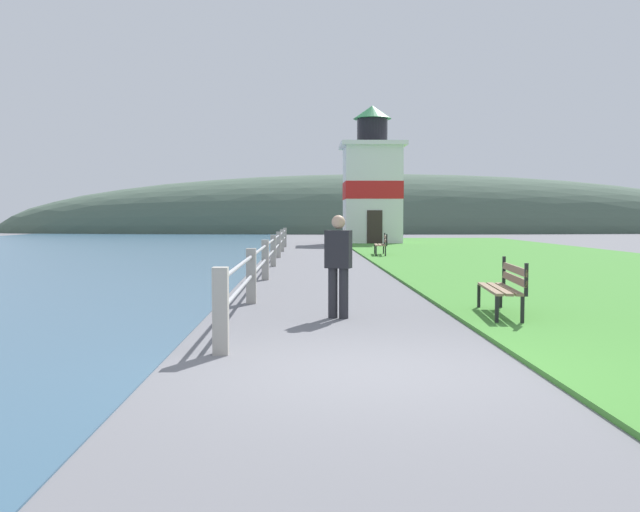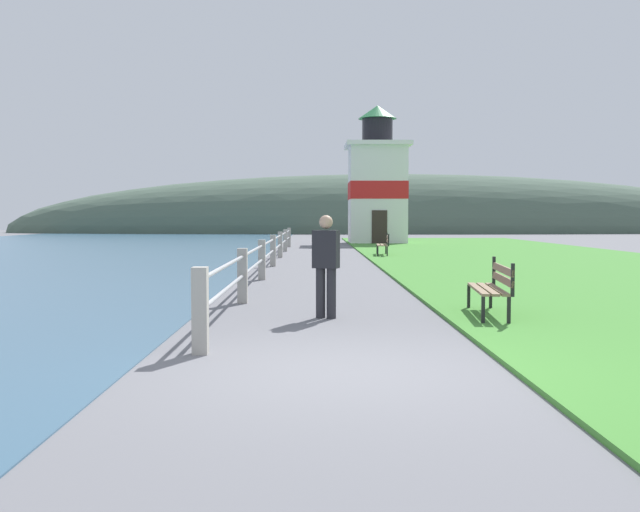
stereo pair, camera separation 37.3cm
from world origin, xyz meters
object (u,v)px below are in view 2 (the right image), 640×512
(park_bench_midway, at_px, (384,243))
(lighthouse, at_px, (377,185))
(person_strolling, at_px, (326,263))
(park_bench_near, at_px, (493,285))

(park_bench_midway, bearing_deg, lighthouse, -89.79)
(lighthouse, relative_size, person_strolling, 5.07)
(park_bench_midway, xyz_separation_m, lighthouse, (0.96, 14.26, 2.98))
(lighthouse, bearing_deg, park_bench_near, -91.76)
(park_bench_near, bearing_deg, park_bench_midway, -84.48)
(park_bench_near, bearing_deg, person_strolling, 4.12)
(park_bench_near, height_order, person_strolling, person_strolling)
(park_bench_midway, distance_m, person_strolling, 17.93)
(park_bench_near, distance_m, person_strolling, 2.68)
(lighthouse, bearing_deg, park_bench_midway, -93.85)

